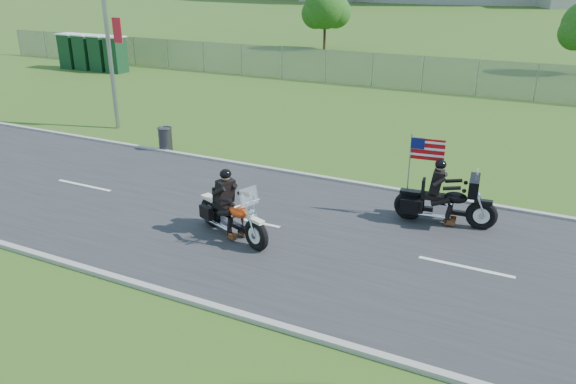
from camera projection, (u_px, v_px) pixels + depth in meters
The scene contains 13 objects.
ground at pixel (310, 235), 14.80m from camera, with size 420.00×420.00×0.00m, color #33571B.
road at pixel (310, 234), 14.79m from camera, with size 120.00×8.00×0.04m, color #28282B.
curb_north at pixel (362, 184), 18.15m from camera, with size 120.00×0.18×0.12m, color #9E9B93.
curb_south at pixel (228, 312), 11.41m from camera, with size 120.00×0.18×0.12m, color #9E9B93.
fence at pixel (372, 70), 33.14m from camera, with size 60.00×0.03×2.00m, color gray.
porta_toilet_a at pixel (116, 55), 37.61m from camera, with size 1.10×1.10×2.30m, color #11371B.
porta_toilet_b at pixel (100, 54), 38.18m from camera, with size 1.10×1.10×2.30m, color #11371B.
porta_toilet_c at pixel (85, 53), 38.76m from camera, with size 1.10×1.10×2.30m, color #11371B.
porta_toilet_d at pixel (70, 52), 39.34m from camera, with size 1.10×1.10×2.30m, color #11371B.
tree_fence_mid at pixel (326, 10), 47.67m from camera, with size 3.96×3.69×5.30m.
motorcycle_lead at pixel (231, 217), 14.48m from camera, with size 2.64×1.32×1.86m.
motorcycle_follow at pixel (445, 203), 15.19m from camera, with size 2.76×0.97×2.31m.
trash_can at pixel (165, 139), 21.53m from camera, with size 0.52×0.52×0.89m, color #3C3B41.
Camera 1 is at (5.40, -12.19, 6.53)m, focal length 35.00 mm.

